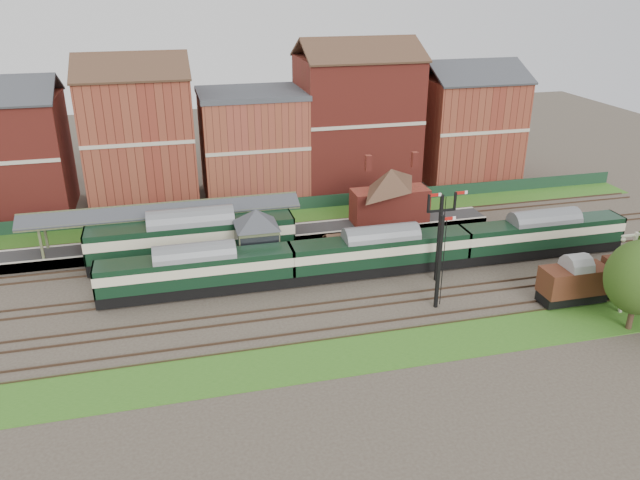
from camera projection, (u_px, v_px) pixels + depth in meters
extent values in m
plane|color=#473D33|center=(298.00, 283.00, 54.96)|extent=(160.00, 160.00, 0.00)
cube|color=#2D6619|center=(267.00, 219.00, 69.21)|extent=(90.00, 4.50, 0.06)
cube|color=#2D6619|center=(334.00, 357.00, 44.25)|extent=(90.00, 5.00, 0.06)
cube|color=#193823|center=(264.00, 207.00, 70.70)|extent=(90.00, 0.12, 1.50)
cube|color=#2D2D2D|center=(228.00, 241.00, 62.33)|extent=(55.00, 3.40, 1.00)
cube|color=#596A4B|center=(258.00, 259.00, 56.71)|extent=(3.40, 3.20, 2.40)
cube|color=#4E5937|center=(257.00, 237.00, 55.84)|extent=(3.60, 3.40, 2.00)
pyramid|color=#383A3F|center=(256.00, 218.00, 55.13)|extent=(5.40, 5.40, 1.60)
cube|color=maroon|center=(342.00, 251.00, 58.55)|extent=(3.00, 2.40, 2.20)
cube|color=#4C3323|center=(344.00, 239.00, 57.39)|extent=(3.20, 1.34, 0.79)
cube|color=#4C3323|center=(341.00, 234.00, 58.55)|extent=(3.20, 1.34, 0.79)
cube|color=maroon|center=(390.00, 205.00, 65.26)|extent=(8.00, 3.00, 3.50)
pyramid|color=#4C3323|center=(391.00, 179.00, 64.14)|extent=(8.10, 8.10, 2.20)
cube|color=maroon|center=(368.00, 176.00, 63.38)|extent=(0.60, 0.60, 1.60)
cube|color=maroon|center=(414.00, 173.00, 64.50)|extent=(0.60, 0.60, 1.60)
cube|color=#4E5937|center=(41.00, 242.00, 56.48)|extent=(0.22, 0.22, 3.40)
cube|color=#4E5937|center=(275.00, 211.00, 63.74)|extent=(0.22, 0.22, 3.40)
cube|color=#383A3F|center=(163.00, 211.00, 58.52)|extent=(26.00, 1.99, 0.90)
cube|color=#383A3F|center=(163.00, 204.00, 60.21)|extent=(26.00, 1.99, 0.90)
cube|color=#4E5937|center=(162.00, 203.00, 59.21)|extent=(26.00, 0.20, 0.20)
cube|color=black|center=(439.00, 239.00, 53.85)|extent=(0.25, 0.25, 8.00)
cube|color=black|center=(441.00, 211.00, 52.83)|extent=(2.60, 0.18, 0.18)
cube|color=#B2140F|center=(435.00, 195.00, 52.11)|extent=(1.10, 0.08, 0.25)
cube|color=#B2140F|center=(462.00, 193.00, 52.65)|extent=(1.10, 0.08, 0.25)
cube|color=black|center=(439.00, 263.00, 49.39)|extent=(0.25, 0.25, 8.00)
cube|color=#B2140F|center=(449.00, 219.00, 48.06)|extent=(1.10, 0.08, 0.25)
cube|color=beige|center=(628.00, 274.00, 48.73)|extent=(0.22, 0.22, 7.00)
cube|color=beige|center=(637.00, 235.00, 47.43)|extent=(2.60, 0.15, 0.15)
cube|color=maroon|center=(0.00, 158.00, 68.38)|extent=(14.00, 10.00, 13.00)
cube|color=maroon|center=(140.00, 140.00, 71.36)|extent=(12.00, 10.00, 15.00)
cube|color=brown|center=(253.00, 146.00, 74.87)|extent=(12.00, 10.00, 12.00)
cube|color=maroon|center=(357.00, 124.00, 77.01)|extent=(14.00, 10.00, 16.00)
cube|color=maroon|center=(467.00, 129.00, 80.97)|extent=(12.00, 10.00, 13.00)
cube|color=black|center=(197.00, 287.00, 52.74)|extent=(16.31, 2.28, 1.00)
cube|color=black|center=(196.00, 269.00, 52.08)|extent=(16.31, 2.54, 2.36)
cube|color=beige|center=(196.00, 266.00, 51.97)|extent=(16.33, 2.58, 0.82)
cube|color=slate|center=(195.00, 255.00, 51.56)|extent=(16.31, 2.54, 0.54)
cube|color=black|center=(380.00, 267.00, 56.41)|extent=(16.31, 2.28, 1.00)
cube|color=black|center=(381.00, 250.00, 55.75)|extent=(16.31, 2.54, 2.36)
cube|color=beige|center=(381.00, 247.00, 55.64)|extent=(16.33, 2.58, 0.82)
cube|color=slate|center=(381.00, 236.00, 55.23)|extent=(16.31, 2.54, 0.54)
cube|color=black|center=(540.00, 249.00, 60.08)|extent=(16.31, 2.28, 1.00)
cube|color=black|center=(542.00, 233.00, 59.42)|extent=(16.31, 2.54, 2.36)
cube|color=beige|center=(543.00, 230.00, 59.30)|extent=(16.33, 2.58, 0.82)
cube|color=slate|center=(544.00, 220.00, 58.90)|extent=(16.31, 2.54, 0.54)
cube|color=black|center=(194.00, 255.00, 58.53)|extent=(18.94, 2.65, 1.16)
cube|color=black|center=(192.00, 236.00, 57.76)|extent=(18.94, 2.95, 2.74)
cube|color=beige|center=(192.00, 233.00, 57.63)|extent=(18.96, 2.99, 0.95)
cube|color=slate|center=(191.00, 221.00, 57.16)|extent=(18.94, 2.95, 0.63)
cube|color=black|center=(571.00, 296.00, 51.47)|extent=(5.45, 2.01, 0.82)
cube|color=#481E14|center=(574.00, 280.00, 50.88)|extent=(5.45, 2.36, 2.18)
cube|color=gray|center=(576.00, 267.00, 50.41)|extent=(5.45, 2.36, 0.40)
cube|color=black|center=(635.00, 287.00, 52.85)|extent=(5.81, 2.14, 0.87)
cube|color=#481E14|center=(639.00, 270.00, 52.22)|extent=(5.81, 2.52, 2.32)
cylinder|color=#382619|center=(632.00, 310.00, 47.15)|extent=(0.44, 0.44, 3.39)
ellipsoid|color=#214012|center=(640.00, 277.00, 46.08)|extent=(4.98, 4.98, 5.73)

